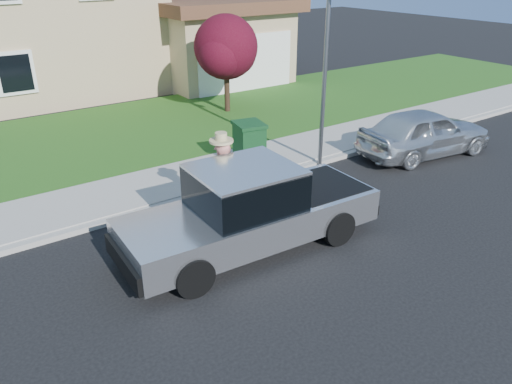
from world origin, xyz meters
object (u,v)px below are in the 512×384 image
Objects in this scene: woman at (222,181)px; street_lamp at (327,69)px; pickup_truck at (250,211)px; ornamental_tree at (227,50)px; sedan at (425,132)px; trash_bin at (249,144)px.

woman is 0.43× the size of street_lamp.
street_lamp is (3.94, 2.32, 1.87)m from pickup_truck.
pickup_truck is 1.55× the size of ornamental_tree.
woman is 8.57m from ornamental_tree.
pickup_truck is at bearing 109.05° from sedan.
ornamental_tree reaches higher than woman.
street_lamp reaches higher than ornamental_tree.
street_lamp is (-0.75, -5.99, 0.39)m from ornamental_tree.
sedan is at bearing -26.81° from street_lamp.
woman is 0.59× the size of ornamental_tree.
sedan is 3.79m from street_lamp.
ornamental_tree reaches higher than pickup_truck.
woman is 6.92m from sedan.
woman reaches higher than trash_bin.
sedan is at bearing -168.33° from woman.
ornamental_tree is 6.05m from street_lamp.
trash_bin is (2.22, 3.28, -0.05)m from pickup_truck.
ornamental_tree is (4.68, 8.31, 1.49)m from pickup_truck.
ornamental_tree is (-2.34, 6.94, 1.60)m from sedan.
trash_bin is (2.11, 2.10, -0.21)m from woman.
ornamental_tree is 0.73× the size of street_lamp.
street_lamp is at bearing -17.85° from trash_bin.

